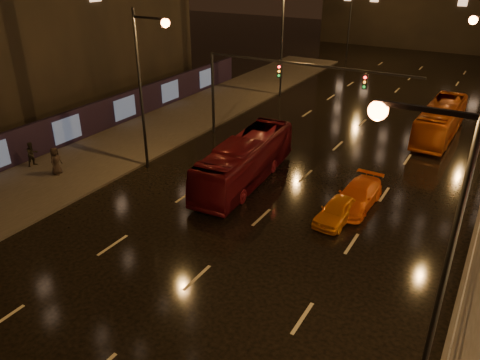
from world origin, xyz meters
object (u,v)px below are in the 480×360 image
(taxi_near, at_px, (337,210))
(pedestrian_c, at_px, (56,161))
(taxi_far, at_px, (357,196))
(bus_red, at_px, (245,161))
(pedestrian_b, at_px, (32,154))
(bus_curb, at_px, (440,120))

(taxi_near, distance_m, pedestrian_c, 17.61)
(taxi_far, bearing_deg, bus_red, -175.03)
(taxi_near, relative_size, pedestrian_b, 2.26)
(bus_red, xyz_separation_m, pedestrian_c, (-10.67, -5.34, -0.37))
(bus_curb, distance_m, pedestrian_c, 27.75)
(pedestrian_c, bearing_deg, pedestrian_b, 74.95)
(bus_red, relative_size, taxi_far, 2.22)
(bus_red, xyz_separation_m, pedestrian_b, (-13.04, -5.24, -0.45))
(taxi_near, xyz_separation_m, taxi_far, (0.41, 2.05, 0.04))
(bus_curb, distance_m, taxi_far, 14.04)
(bus_red, height_order, pedestrian_b, bus_red)
(bus_curb, bearing_deg, pedestrian_b, -136.87)
(bus_curb, bearing_deg, taxi_far, -96.64)
(pedestrian_b, bearing_deg, pedestrian_c, -86.32)
(bus_red, bearing_deg, bus_curb, 53.32)
(bus_red, height_order, bus_curb, bus_red)
(taxi_near, bearing_deg, bus_red, 170.62)
(bus_red, bearing_deg, pedestrian_b, -162.68)
(taxi_near, height_order, taxi_far, taxi_far)
(pedestrian_b, bearing_deg, bus_red, -62.10)
(bus_red, distance_m, bus_curb, 16.85)
(bus_red, bearing_deg, taxi_far, -1.35)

